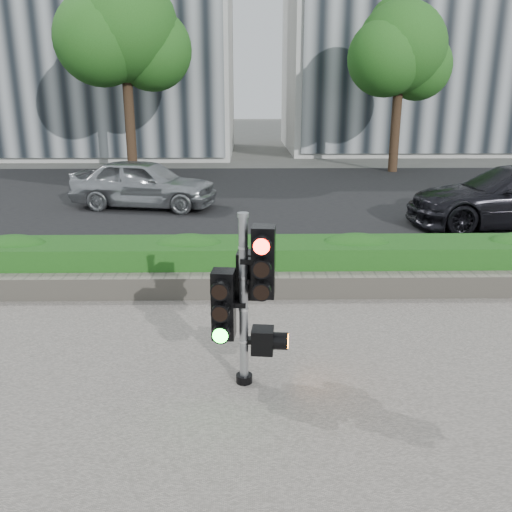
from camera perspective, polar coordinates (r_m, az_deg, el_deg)
ground at (r=6.57m, az=1.45°, el=-10.46°), size 120.00×120.00×0.00m
sidewalk at (r=4.49m, az=2.93°, el=-25.08°), size 16.00×11.00×0.03m
road at (r=16.11m, az=-0.05°, el=6.11°), size 60.00×13.00×0.02m
curb at (r=9.46m, az=0.65°, el=-1.34°), size 60.00×0.25×0.12m
stone_wall at (r=8.23m, az=0.91°, el=-3.14°), size 12.00×0.32×0.34m
hedge at (r=8.79m, az=0.77°, el=-0.65°), size 12.00×1.00×0.68m
building_right at (r=32.96m, az=20.40°, el=21.08°), size 18.00×10.00×12.00m
tree_left at (r=20.93m, az=-13.75°, el=21.98°), size 4.61×4.03×7.34m
tree_right at (r=22.19m, az=14.94°, el=20.12°), size 4.10×3.58×6.53m
traffic_signal at (r=5.56m, az=-1.03°, el=-3.77°), size 0.66×0.50×1.86m
car_silver at (r=14.91m, az=-11.71°, el=7.50°), size 4.09×2.28×1.31m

